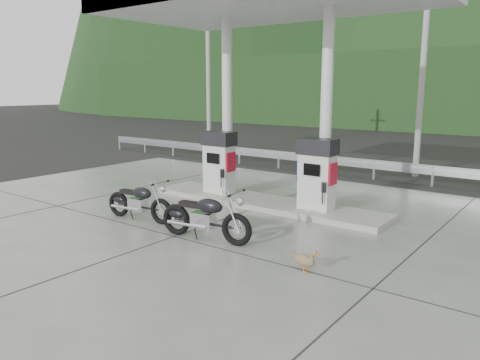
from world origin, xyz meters
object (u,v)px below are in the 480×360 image
Objects in this scene: gas_pump_left at (219,162)px; duck at (304,261)px; gas_pump_right at (317,174)px; motorcycle_left at (139,202)px; motorcycle_right at (205,217)px.

gas_pump_left reaches higher than duck.
gas_pump_right is 3.42× the size of duck.
duck is (1.63, -3.50, -0.86)m from gas_pump_right.
duck is (4.83, -3.50, -0.86)m from gas_pump_left.
motorcycle_left is (-3.22, -3.05, -0.60)m from gas_pump_right.
gas_pump_right is 4.48m from motorcycle_left.
gas_pump_right is 0.96× the size of motorcycle_left.
gas_pump_right is (3.20, 0.00, 0.00)m from gas_pump_left.
gas_pump_right is at bearing 0.00° from gas_pump_left.
duck is at bearing -35.93° from gas_pump_left.
gas_pump_left is 0.96× the size of motorcycle_left.
gas_pump_left is 3.42× the size of duck.
duck is at bearing -11.38° from motorcycle_left.
motorcycle_right is (2.29, -3.24, -0.56)m from gas_pump_left.
gas_pump_right reaches higher than motorcycle_left.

